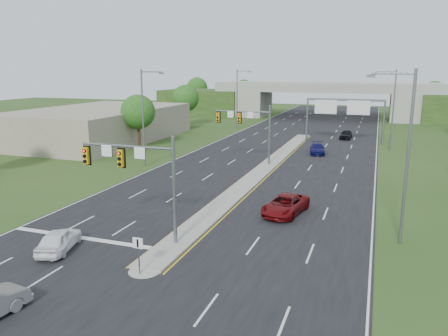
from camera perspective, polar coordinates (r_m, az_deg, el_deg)
ground at (r=28.41m, az=-6.32°, el=-9.96°), size 240.00×240.00×0.00m
road at (r=60.67m, az=8.09°, el=2.22°), size 24.00×160.00×0.02m
median at (r=49.17m, az=5.31°, el=-0.06°), size 2.00×54.00×0.16m
median_nose at (r=25.15m, az=-10.36°, el=-12.97°), size 2.00×2.00×0.16m
lane_markings at (r=54.95m, az=6.21°, el=1.20°), size 23.72×160.00×0.01m
signal_mast_near at (r=27.94m, az=-10.82°, el=-0.32°), size 6.62×0.60×7.00m
signal_mast_far at (r=50.79m, az=3.46°, el=5.68°), size 6.62×0.60×7.00m
keep_right_sign at (r=24.16m, az=-11.12°, el=-10.43°), size 0.60×0.13×2.20m
sign_gantry at (r=68.88m, az=15.39°, el=7.53°), size 11.58×0.44×6.67m
overpass at (r=104.46m, az=13.12°, el=8.33°), size 80.00×14.00×8.10m
lightpole_l_mid at (r=50.37m, az=-10.36°, el=7.02°), size 2.85×0.25×11.00m
lightpole_l_far at (r=82.53m, az=1.84°, el=9.35°), size 2.85×0.25×11.00m
lightpole_r_near at (r=29.01m, az=22.56°, el=2.19°), size 2.85×0.25×11.00m
lightpole_r_far at (r=63.76m, az=21.08°, el=7.54°), size 2.85×0.25×11.00m
tree_l_near at (r=62.42m, az=-11.17°, el=7.19°), size 4.80×4.80×7.60m
tree_l_mid at (r=86.39m, az=-5.03°, el=9.06°), size 5.20×5.20×8.12m
tree_back_a at (r=127.67m, az=-3.54°, el=10.40°), size 6.00×6.00×8.85m
tree_back_b at (r=122.93m, az=2.59°, el=10.17°), size 5.60×5.60×8.32m
tree_back_c at (r=118.34m, az=25.72°, el=8.85°), size 5.60×5.60×8.32m
commercial_building at (r=72.29m, az=-15.95°, el=5.53°), size 18.00×30.00×5.00m
car_white at (r=28.99m, az=-20.78°, el=-8.76°), size 2.73×4.36×1.38m
car_far_a at (r=34.07m, az=8.02°, el=-4.78°), size 3.30×5.58×1.46m
car_far_b at (r=59.27m, az=12.10°, el=2.49°), size 2.58×4.86×1.34m
car_far_c at (r=73.30m, az=15.64°, el=4.25°), size 1.96×4.31×1.43m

